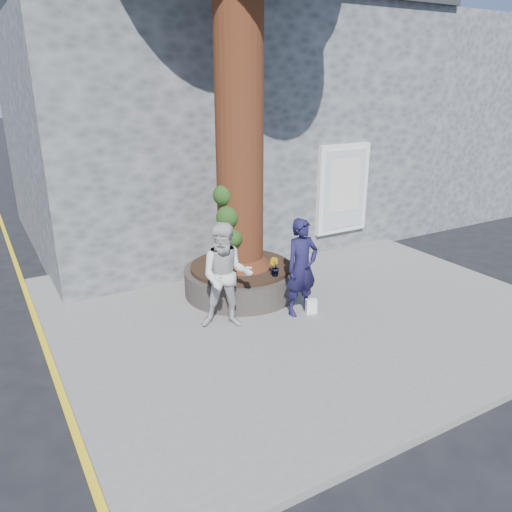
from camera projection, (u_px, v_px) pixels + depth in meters
ground at (256, 350)px, 8.35m from camera, size 120.00×120.00×0.00m
pavement at (296, 305)px, 9.85m from camera, size 9.00×8.00×0.12m
yellow_line at (54, 371)px, 7.72m from camera, size 0.10×30.00×0.01m
stone_shop at (206, 120)px, 14.33m from camera, size 10.30×8.30×6.30m
neighbour_shop at (407, 116)px, 18.16m from camera, size 6.00×8.00×6.00m
planter at (241, 279)px, 10.22m from camera, size 2.30×2.30×0.60m
man at (302, 267)px, 9.09m from camera, size 0.68×0.45×1.83m
woman at (226, 276)px, 8.60m from camera, size 1.15×1.07×1.90m
shopping_bag at (311, 306)px, 9.34m from camera, size 0.23×0.17×0.28m
plant_a at (300, 261)px, 9.76m from camera, size 0.23×0.24×0.38m
plant_b at (274, 267)px, 9.49m from camera, size 0.25×0.25×0.36m
plant_c at (300, 262)px, 9.76m from camera, size 0.28×0.28×0.36m
plant_d at (256, 239)px, 11.15m from camera, size 0.39×0.40×0.34m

